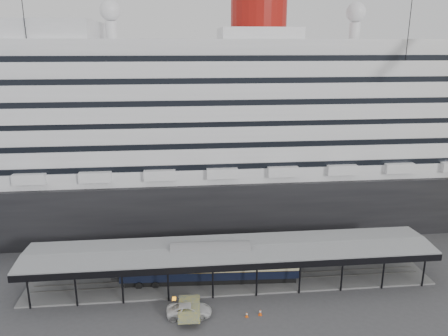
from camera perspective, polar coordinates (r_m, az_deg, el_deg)
The scene contains 8 objects.
ground at distance 59.27m, azimuth 1.53°, elevation -16.92°, with size 200.00×200.00×0.00m, color #3D3D3F.
cruise_ship at distance 82.81m, azimuth -1.19°, elevation 6.32°, with size 130.00×30.00×43.90m.
platform_canopy at distance 62.34m, azimuth 0.94°, elevation -12.61°, with size 56.00×9.18×5.30m.
port_truck at distance 56.25m, azimuth -4.56°, elevation -18.03°, with size 2.54×5.51×1.53m, color silver.
pullman_carriage at distance 61.83m, azimuth -1.77°, elevation -12.29°, with size 24.83×4.35×24.25m.
traffic_cone_left at distance 55.74m, azimuth -3.64°, elevation -18.89°, with size 0.41×0.41×0.69m.
traffic_cone_mid at distance 56.58m, azimuth 4.75°, elevation -18.24°, with size 0.48×0.48×0.82m.
traffic_cone_right at distance 56.19m, azimuth 2.99°, elevation -18.57°, with size 0.44×0.44×0.68m.
Camera 1 is at (-6.60, -49.39, 32.11)m, focal length 35.00 mm.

